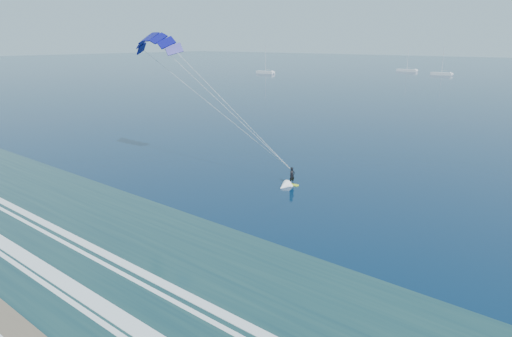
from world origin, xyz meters
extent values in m
cube|color=#1E423F|center=(0.00, 8.00, 0.01)|extent=(600.00, 22.00, 0.03)
cube|color=white|center=(0.00, 1.50, 0.04)|extent=(600.00, 0.90, 0.07)
cube|color=white|center=(0.00, 5.50, 0.04)|extent=(600.00, 1.10, 0.07)
cube|color=white|center=(0.00, 9.50, 0.04)|extent=(600.00, 0.70, 0.07)
cube|color=#DBF71D|center=(-1.42, 32.07, 0.04)|extent=(1.53, 0.49, 0.09)
imported|color=black|center=(-1.42, 32.07, 1.03)|extent=(0.61, 0.78, 1.89)
cone|color=white|center=(-1.57, 30.77, 0.08)|extent=(1.31, 1.74, 1.10)
cube|color=silver|center=(-109.05, 162.63, 0.60)|extent=(9.51, 2.40, 1.20)
cylinder|color=silver|center=(-109.05, 162.63, 7.01)|extent=(0.18, 0.18, 11.62)
cylinder|color=silver|center=(-107.85, 162.63, 2.00)|extent=(2.60, 0.12, 0.12)
cube|color=silver|center=(-42.50, 205.09, 0.60)|extent=(9.15, 2.40, 1.20)
cylinder|color=silver|center=(-42.50, 205.09, 6.85)|extent=(0.18, 0.18, 11.30)
cylinder|color=silver|center=(-41.30, 205.09, 2.00)|extent=(2.60, 0.12, 0.12)
cube|color=silver|center=(-63.58, 217.89, 0.60)|extent=(10.14, 2.40, 1.20)
cylinder|color=silver|center=(-63.58, 217.89, 6.84)|extent=(0.18, 0.18, 11.29)
cylinder|color=silver|center=(-62.38, 217.89, 2.00)|extent=(2.60, 0.12, 0.12)
camera|label=1|loc=(25.83, -6.94, 15.27)|focal=32.00mm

